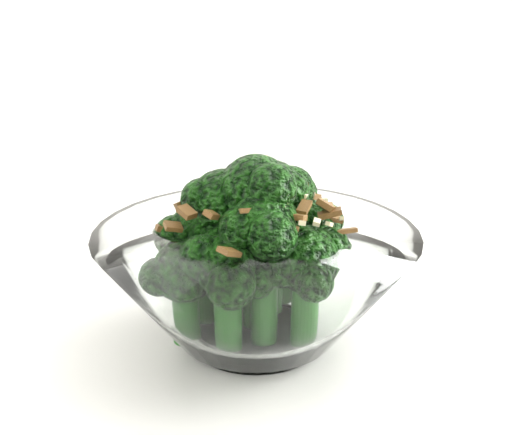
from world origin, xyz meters
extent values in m
cube|color=white|center=(-0.13, 0.02, 0.73)|extent=(1.32, 0.99, 0.04)
cylinder|color=white|center=(-0.16, -0.05, 0.75)|extent=(0.09, 0.09, 0.01)
cylinder|color=#1B5015|center=(-0.16, -0.05, 0.80)|extent=(0.02, 0.02, 0.08)
sphere|color=#14440C|center=(-0.16, -0.05, 0.86)|extent=(0.05, 0.05, 0.05)
cylinder|color=#1B5015|center=(-0.15, -0.03, 0.80)|extent=(0.02, 0.02, 0.08)
sphere|color=#14440C|center=(-0.15, -0.03, 0.85)|extent=(0.05, 0.05, 0.05)
cylinder|color=#1B5015|center=(-0.18, -0.04, 0.80)|extent=(0.02, 0.02, 0.07)
sphere|color=#14440C|center=(-0.18, -0.04, 0.85)|extent=(0.05, 0.05, 0.05)
cylinder|color=#1B5015|center=(-0.16, -0.08, 0.80)|extent=(0.02, 0.02, 0.07)
sphere|color=#14440C|center=(-0.16, -0.08, 0.84)|extent=(0.05, 0.05, 0.05)
cylinder|color=#1B5015|center=(-0.13, -0.05, 0.79)|extent=(0.02, 0.02, 0.06)
sphere|color=#14440C|center=(-0.13, -0.05, 0.83)|extent=(0.04, 0.04, 0.04)
cylinder|color=#1B5015|center=(-0.20, -0.04, 0.79)|extent=(0.02, 0.02, 0.05)
sphere|color=#14440C|center=(-0.20, -0.04, 0.83)|extent=(0.05, 0.05, 0.05)
cylinder|color=#1B5015|center=(-0.14, -0.09, 0.79)|extent=(0.02, 0.02, 0.05)
sphere|color=#14440C|center=(-0.14, -0.09, 0.82)|extent=(0.04, 0.04, 0.04)
cylinder|color=#1B5015|center=(-0.19, -0.08, 0.79)|extent=(0.02, 0.02, 0.05)
sphere|color=#14440C|center=(-0.19, -0.08, 0.82)|extent=(0.04, 0.04, 0.04)
cylinder|color=#1B5015|center=(-0.12, -0.02, 0.78)|extent=(0.02, 0.02, 0.04)
sphere|color=#14440C|center=(-0.12, -0.02, 0.81)|extent=(0.04, 0.04, 0.04)
cylinder|color=#1B5015|center=(-0.21, -0.06, 0.78)|extent=(0.02, 0.02, 0.04)
sphere|color=#14440C|center=(-0.21, -0.06, 0.81)|extent=(0.04, 0.04, 0.04)
cylinder|color=#1B5015|center=(-0.16, -0.01, 0.78)|extent=(0.02, 0.02, 0.04)
sphere|color=#14440C|center=(-0.16, -0.01, 0.82)|extent=(0.04, 0.04, 0.04)
cylinder|color=#1B5015|center=(-0.13, -0.02, 0.80)|extent=(0.02, 0.02, 0.07)
sphere|color=#14440C|center=(-0.13, -0.02, 0.84)|extent=(0.04, 0.04, 0.04)
cube|color=brown|center=(-0.11, -0.02, 0.84)|extent=(0.01, 0.02, 0.01)
cube|color=brown|center=(-0.15, -0.07, 0.87)|extent=(0.01, 0.02, 0.01)
cube|color=brown|center=(-0.15, -0.10, 0.85)|extent=(0.02, 0.01, 0.01)
cube|color=brown|center=(-0.15, -0.06, 0.87)|extent=(0.01, 0.02, 0.01)
cube|color=brown|center=(-0.15, -0.07, 0.87)|extent=(0.01, 0.01, 0.01)
cube|color=brown|center=(-0.14, -0.03, 0.86)|extent=(0.01, 0.01, 0.01)
cube|color=brown|center=(-0.15, -0.04, 0.88)|extent=(0.01, 0.01, 0.01)
cube|color=brown|center=(-0.22, -0.06, 0.84)|extent=(0.01, 0.01, 0.01)
cube|color=brown|center=(-0.11, -0.08, 0.84)|extent=(0.01, 0.01, 0.01)
cube|color=brown|center=(-0.15, -0.08, 0.87)|extent=(0.01, 0.01, 0.00)
cube|color=brown|center=(-0.19, -0.08, 0.86)|extent=(0.01, 0.01, 0.01)
cube|color=brown|center=(-0.14, -0.09, 0.85)|extent=(0.01, 0.01, 0.00)
cube|color=brown|center=(-0.22, -0.04, 0.83)|extent=(0.01, 0.01, 0.01)
cube|color=brown|center=(-0.17, -0.10, 0.85)|extent=(0.01, 0.01, 0.01)
cube|color=brown|center=(-0.13, -0.05, 0.86)|extent=(0.01, 0.01, 0.01)
cube|color=brown|center=(-0.12, -0.07, 0.85)|extent=(0.01, 0.01, 0.01)
cube|color=brown|center=(-0.18, -0.03, 0.86)|extent=(0.01, 0.02, 0.01)
cube|color=brown|center=(-0.14, -0.08, 0.86)|extent=(0.01, 0.01, 0.01)
cube|color=brown|center=(-0.14, -0.04, 0.86)|extent=(0.02, 0.01, 0.01)
cube|color=brown|center=(-0.19, -0.02, 0.85)|extent=(0.01, 0.02, 0.01)
cube|color=brown|center=(-0.19, -0.10, 0.84)|extent=(0.02, 0.02, 0.01)
cube|color=brown|center=(-0.12, -0.05, 0.85)|extent=(0.01, 0.02, 0.01)
cube|color=brown|center=(-0.11, -0.03, 0.85)|extent=(0.01, 0.01, 0.01)
cube|color=brown|center=(-0.21, -0.06, 0.85)|extent=(0.01, 0.01, 0.01)
cube|color=brown|center=(-0.12, -0.07, 0.85)|extent=(0.02, 0.01, 0.01)
cube|color=brown|center=(-0.11, -0.03, 0.84)|extent=(0.01, 0.02, 0.01)
cube|color=brown|center=(-0.13, 0.00, 0.84)|extent=(0.02, 0.02, 0.01)
cube|color=brown|center=(-0.16, -0.09, 0.85)|extent=(0.01, 0.02, 0.01)
cube|color=brown|center=(-0.14, -0.01, 0.84)|extent=(0.01, 0.01, 0.01)
cube|color=brown|center=(-0.13, -0.06, 0.86)|extent=(0.01, 0.01, 0.01)
cube|color=brown|center=(-0.21, -0.04, 0.85)|extent=(0.01, 0.01, 0.01)
cube|color=brown|center=(-0.15, -0.08, 0.86)|extent=(0.01, 0.02, 0.01)
cube|color=brown|center=(-0.17, -0.09, 0.86)|extent=(0.01, 0.01, 0.01)
cube|color=brown|center=(-0.11, -0.06, 0.84)|extent=(0.01, 0.01, 0.01)
cube|color=beige|center=(-0.15, -0.09, 0.86)|extent=(0.00, 0.00, 0.00)
cube|color=beige|center=(-0.14, -0.10, 0.85)|extent=(0.01, 0.01, 0.00)
cube|color=beige|center=(-0.16, -0.02, 0.86)|extent=(0.01, 0.00, 0.00)
cube|color=beige|center=(-0.14, -0.03, 0.86)|extent=(0.01, 0.01, 0.00)
cube|color=beige|center=(-0.11, -0.04, 0.85)|extent=(0.00, 0.00, 0.00)
cube|color=beige|center=(-0.15, -0.09, 0.86)|extent=(0.01, 0.00, 0.00)
cube|color=beige|center=(-0.11, -0.05, 0.84)|extent=(0.01, 0.01, 0.00)
cube|color=beige|center=(-0.17, -0.01, 0.85)|extent=(0.01, 0.01, 0.00)
cube|color=beige|center=(-0.13, -0.07, 0.86)|extent=(0.01, 0.01, 0.00)
cube|color=beige|center=(-0.14, -0.01, 0.85)|extent=(0.00, 0.00, 0.00)
cube|color=beige|center=(-0.13, -0.01, 0.84)|extent=(0.01, 0.01, 0.01)
cube|color=beige|center=(-0.12, -0.02, 0.84)|extent=(0.01, 0.01, 0.00)
cube|color=beige|center=(-0.12, -0.03, 0.85)|extent=(0.01, 0.01, 0.01)
cube|color=beige|center=(-0.19, -0.03, 0.86)|extent=(0.00, 0.00, 0.00)
cube|color=beige|center=(-0.16, -0.09, 0.86)|extent=(0.01, 0.01, 0.00)
cube|color=beige|center=(-0.12, -0.09, 0.85)|extent=(0.01, 0.01, 0.00)
cube|color=beige|center=(-0.17, -0.03, 0.86)|extent=(0.01, 0.01, 0.00)
cube|color=beige|center=(-0.11, -0.07, 0.84)|extent=(0.00, 0.00, 0.00)
cube|color=beige|center=(-0.15, -0.03, 0.87)|extent=(0.01, 0.01, 0.00)
cube|color=beige|center=(-0.13, -0.09, 0.85)|extent=(0.01, 0.01, 0.01)
cube|color=beige|center=(-0.15, -0.05, 0.88)|extent=(0.01, 0.01, 0.00)
cube|color=beige|center=(-0.16, -0.04, 0.87)|extent=(0.00, 0.01, 0.00)
camera|label=1|loc=(-0.25, -0.48, 1.00)|focal=50.00mm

